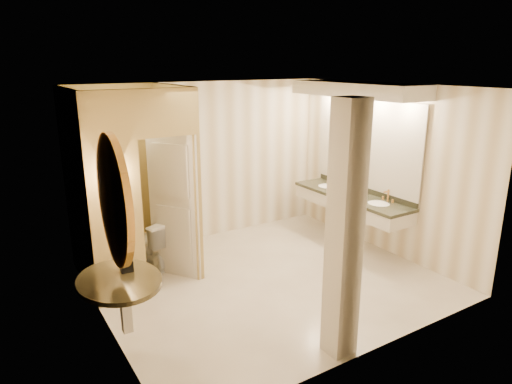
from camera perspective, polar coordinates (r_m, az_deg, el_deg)
floor at (r=6.67m, az=1.39°, el=-10.85°), size 4.50×4.50×0.00m
ceiling at (r=5.96m, az=1.57°, el=13.00°), size 4.50×4.50×0.00m
wall_back at (r=7.87m, az=-6.59°, el=3.72°), size 4.50×0.02×2.70m
wall_front at (r=4.72m, az=15.02°, el=-5.17°), size 4.50×0.02×2.70m
wall_left at (r=5.33m, az=-19.19°, el=-3.09°), size 0.02×4.00×2.70m
wall_right at (r=7.61m, az=15.76°, el=2.80°), size 0.02×4.00×2.70m
toilet_closet at (r=6.51m, az=-11.63°, el=1.20°), size 1.50×1.55×2.70m
wall_sconce at (r=5.70m, az=-17.38°, el=2.30°), size 0.14×0.14×0.42m
vanity at (r=7.64m, az=12.33°, el=5.20°), size 0.75×2.44×2.09m
console_shelf at (r=4.76m, az=-16.99°, el=-5.19°), size 1.04×1.04×1.97m
pillar at (r=4.68m, az=11.01°, el=-5.12°), size 0.28×0.28×2.70m
tissue_box at (r=5.07m, az=-15.90°, el=-8.80°), size 0.13×0.13×0.13m
toilet at (r=7.07m, az=-12.95°, el=-6.27°), size 0.59×0.82×0.76m
soap_bottle_a at (r=7.81m, az=10.38°, el=0.38°), size 0.08×0.08×0.13m
soap_bottle_b at (r=8.00m, az=9.22°, el=0.80°), size 0.13×0.13×0.13m
soap_bottle_c at (r=7.91m, az=10.74°, el=0.77°), size 0.08×0.08×0.19m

